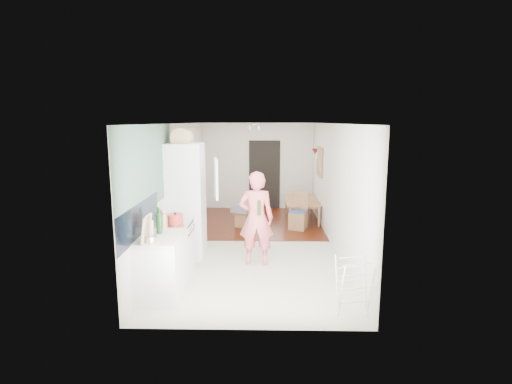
{
  "coord_description": "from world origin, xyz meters",
  "views": [
    {
      "loc": [
        0.2,
        -8.06,
        2.55
      ],
      "look_at": [
        0.02,
        0.2,
        1.08
      ],
      "focal_mm": 28.0,
      "sensor_mm": 36.0,
      "label": 1
    }
  ],
  "objects_px": {
    "person": "(256,210)",
    "dining_chair": "(298,211)",
    "drying_rack": "(353,287)",
    "dining_table": "(303,212)",
    "stool": "(243,219)"
  },
  "relations": [
    {
      "from": "dining_table",
      "to": "stool",
      "type": "height_order",
      "value": "dining_table"
    },
    {
      "from": "person",
      "to": "stool",
      "type": "bearing_deg",
      "value": -80.88
    },
    {
      "from": "dining_chair",
      "to": "dining_table",
      "type": "bearing_deg",
      "value": 97.25
    },
    {
      "from": "person",
      "to": "dining_chair",
      "type": "height_order",
      "value": "person"
    },
    {
      "from": "stool",
      "to": "drying_rack",
      "type": "height_order",
      "value": "drying_rack"
    },
    {
      "from": "stool",
      "to": "drying_rack",
      "type": "bearing_deg",
      "value": -68.84
    },
    {
      "from": "dining_table",
      "to": "dining_chair",
      "type": "distance_m",
      "value": 0.95
    },
    {
      "from": "dining_table",
      "to": "stool",
      "type": "bearing_deg",
      "value": 113.91
    },
    {
      "from": "dining_chair",
      "to": "drying_rack",
      "type": "bearing_deg",
      "value": -65.49
    },
    {
      "from": "dining_table",
      "to": "dining_chair",
      "type": "relative_size",
      "value": 1.44
    },
    {
      "from": "dining_table",
      "to": "drying_rack",
      "type": "xyz_separation_m",
      "value": [
        0.19,
        -5.11,
        0.15
      ]
    },
    {
      "from": "stool",
      "to": "drying_rack",
      "type": "xyz_separation_m",
      "value": [
        1.71,
        -4.41,
        0.18
      ]
    },
    {
      "from": "dining_table",
      "to": "person",
      "type": "bearing_deg",
      "value": 159.78
    },
    {
      "from": "drying_rack",
      "to": "person",
      "type": "bearing_deg",
      "value": 111.75
    },
    {
      "from": "dining_chair",
      "to": "drying_rack",
      "type": "xyz_separation_m",
      "value": [
        0.38,
        -4.21,
        -0.07
      ]
    }
  ]
}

